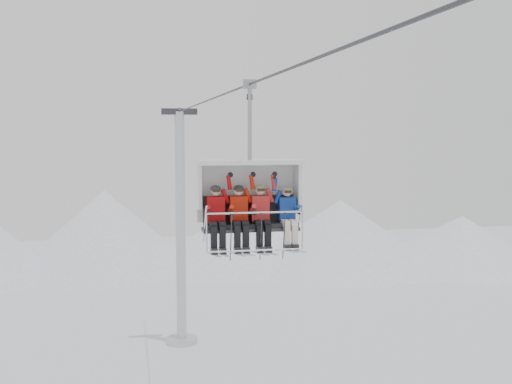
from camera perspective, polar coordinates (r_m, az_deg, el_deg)
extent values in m
cone|color=white|center=(58.94, -13.26, -3.22)|extent=(16.00, 16.00, 7.00)
cone|color=white|center=(58.74, -2.46, -4.10)|extent=(14.00, 14.00, 5.00)
cone|color=white|center=(59.10, 7.48, -3.59)|extent=(18.00, 18.00, 6.00)
cone|color=white|center=(61.85, 17.80, -4.11)|extent=(16.00, 16.00, 4.50)
cone|color=white|center=(62.85, 2.54, -3.70)|extent=(12.00, 12.00, 4.50)
cylinder|color=silver|center=(36.79, -6.72, -3.29)|extent=(0.56, 0.56, 13.30)
cylinder|color=silver|center=(38.31, -6.61, -12.95)|extent=(1.80, 1.80, 0.30)
cube|color=#313136|center=(36.39, -6.84, 7.11)|extent=(2.00, 0.35, 0.35)
cylinder|color=#313136|center=(14.58, 0.00, 9.78)|extent=(0.06, 50.00, 0.06)
cube|color=black|center=(15.37, -0.49, -2.97)|extent=(2.22, 0.55, 0.10)
cube|color=black|center=(15.57, -0.67, -1.48)|extent=(2.22, 0.10, 0.64)
cube|color=#313136|center=(15.38, -0.49, -3.30)|extent=(2.32, 0.60, 0.08)
cube|color=silver|center=(15.74, -0.82, 0.07)|extent=(2.47, 0.10, 1.47)
cube|color=silver|center=(15.30, -0.55, 2.68)|extent=(2.47, 0.90, 0.10)
cylinder|color=silver|center=(14.78, -0.10, -1.86)|extent=(2.26, 0.04, 0.04)
cylinder|color=silver|center=(14.85, -0.04, -5.22)|extent=(2.26, 0.04, 0.04)
cylinder|color=#93969B|center=(15.30, -0.57, 6.12)|extent=(0.10, 0.10, 1.84)
cube|color=#93969B|center=(15.34, -0.57, 9.56)|extent=(0.30, 0.18, 0.22)
cube|color=#A60B0C|center=(15.22, -3.62, -1.57)|extent=(0.42, 0.28, 0.62)
sphere|color=tan|center=(15.13, -3.61, 0.08)|extent=(0.23, 0.23, 0.23)
cube|color=black|center=(14.86, -3.76, -4.06)|extent=(0.14, 0.15, 0.50)
cube|color=black|center=(14.89, -2.99, -4.04)|extent=(0.14, 0.15, 0.50)
cube|color=silver|center=(14.83, -3.70, -5.61)|extent=(0.10, 1.69, 0.26)
cube|color=silver|center=(14.86, -2.93, -5.59)|extent=(0.10, 1.69, 0.26)
cube|color=red|center=(15.30, -1.58, -1.53)|extent=(0.42, 0.28, 0.62)
sphere|color=tan|center=(15.22, -1.56, 0.11)|extent=(0.23, 0.23, 0.23)
cube|color=black|center=(14.94, -1.67, -4.00)|extent=(0.14, 0.15, 0.50)
cube|color=black|center=(14.97, -0.91, -3.97)|extent=(0.14, 0.15, 0.50)
cube|color=silver|center=(14.91, -1.61, -5.54)|extent=(0.10, 1.69, 0.26)
cube|color=silver|center=(14.95, -0.84, -5.52)|extent=(0.10, 1.69, 0.26)
cube|color=red|center=(15.40, 0.35, -1.48)|extent=(0.42, 0.28, 0.62)
sphere|color=tan|center=(15.31, 0.38, 0.15)|extent=(0.23, 0.23, 0.23)
cube|color=black|center=(15.04, 0.31, -3.94)|extent=(0.14, 0.15, 0.50)
cube|color=black|center=(15.08, 1.06, -3.91)|extent=(0.14, 0.15, 0.50)
cube|color=silver|center=(15.01, 0.38, -5.47)|extent=(0.10, 1.69, 0.26)
cube|color=silver|center=(15.05, 1.14, -5.44)|extent=(0.10, 1.69, 0.26)
cube|color=navy|center=(15.55, 2.72, -1.51)|extent=(0.39, 0.26, 0.58)
sphere|color=tan|center=(15.46, 2.77, -0.01)|extent=(0.22, 0.22, 0.22)
cube|color=silver|center=(15.18, 2.77, -3.79)|extent=(0.13, 0.15, 0.47)
cube|color=silver|center=(15.22, 3.46, -3.76)|extent=(0.13, 0.15, 0.47)
cube|color=silver|center=(15.15, 2.86, -5.24)|extent=(0.09, 1.69, 0.26)
cube|color=silver|center=(15.19, 3.55, -5.21)|extent=(0.09, 1.69, 0.26)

